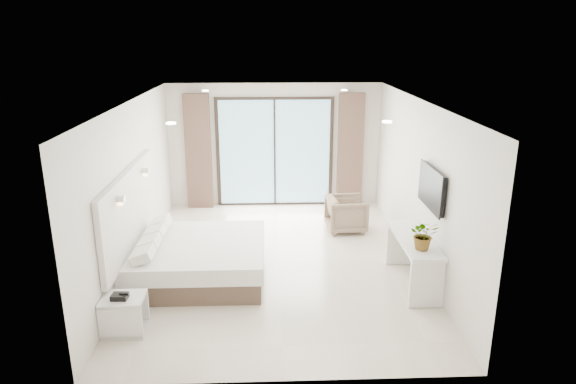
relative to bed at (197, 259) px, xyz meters
name	(u,v)px	position (x,y,z in m)	size (l,w,h in m)	color
ground	(278,262)	(1.28, 0.48, -0.30)	(6.20, 6.20, 0.00)	beige
room_shell	(265,162)	(1.08, 1.16, 1.28)	(4.62, 6.22, 2.72)	silver
bed	(197,259)	(0.00, 0.00, 0.00)	(2.06, 1.96, 0.71)	brown
nightstand	(124,314)	(-0.74, -1.54, -0.06)	(0.54, 0.45, 0.49)	silver
phone	(120,297)	(-0.76, -1.58, 0.23)	(0.20, 0.16, 0.07)	black
console_desk	(414,250)	(3.32, -0.38, 0.26)	(0.49, 1.57, 0.77)	silver
plant	(424,238)	(3.32, -0.81, 0.64)	(0.39, 0.44, 0.34)	#33662D
armchair	(346,212)	(2.64, 1.90, 0.07)	(0.72, 0.68, 0.74)	#807254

